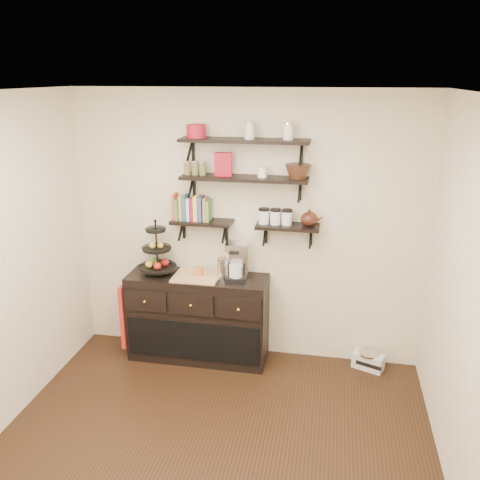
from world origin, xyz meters
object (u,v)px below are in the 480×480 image
sideboard (198,317)px  coffee_maker (237,261)px  radio (368,360)px  fruit_stand (158,256)px

sideboard → coffee_maker: 0.74m
sideboard → radio: sideboard is taller
sideboard → fruit_stand: (-0.40, 0.00, 0.63)m
sideboard → coffee_maker: (0.40, 0.03, 0.63)m
fruit_stand → coffee_maker: (0.80, 0.02, -0.01)m
sideboard → radio: bearing=3.0°
fruit_stand → radio: (2.13, 0.09, -1.00)m
coffee_maker → radio: bearing=-5.0°
fruit_stand → radio: 2.35m
sideboard → fruit_stand: 0.75m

